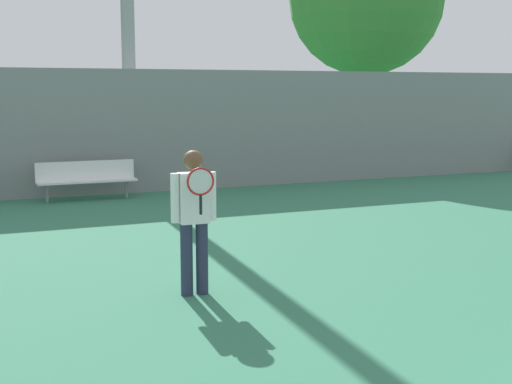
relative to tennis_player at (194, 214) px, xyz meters
name	(u,v)px	position (x,y,z in m)	size (l,w,h in m)	color
tennis_player	(194,214)	(0.00, 0.00, 0.00)	(0.53, 0.41, 1.67)	#282D47
bench_courtside_far	(86,176)	(0.18, 7.75, -0.44)	(2.10, 0.40, 0.82)	white
back_fence	(185,130)	(2.59, 8.35, 0.46)	(30.90, 0.06, 2.80)	gray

